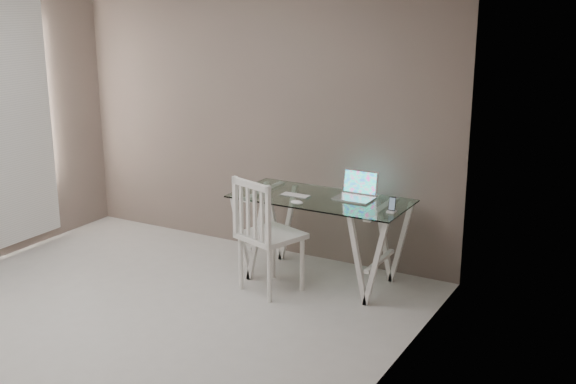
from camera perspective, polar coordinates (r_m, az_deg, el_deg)
room at (r=5.06m, az=-16.34°, el=6.88°), size 4.50×4.52×2.71m
desk at (r=6.20m, az=2.57°, el=-3.69°), size 1.50×0.70×0.75m
chair at (r=5.90m, az=-1.94°, el=-3.07°), size 0.57×0.57×0.98m
laptop at (r=6.10m, az=5.44°, el=0.03°), size 0.32×0.26×0.23m
keyboard at (r=6.15m, az=0.58°, el=-0.26°), size 0.26×0.11×0.01m
mouse at (r=5.89m, az=0.70°, el=-0.83°), size 0.11×0.07×0.04m
phone_dock at (r=5.73m, az=8.20°, el=-1.28°), size 0.07×0.07×0.12m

